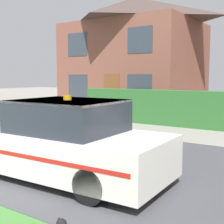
# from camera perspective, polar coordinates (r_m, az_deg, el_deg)

# --- Properties ---
(road_strip) EXTENTS (28.00, 5.95, 0.01)m
(road_strip) POSITION_cam_1_polar(r_m,az_deg,el_deg) (7.77, -5.71, -8.01)
(road_strip) COLOR #424247
(road_strip) RESTS_ON ground
(garden_hedge) EXTENTS (9.59, 0.61, 1.41)m
(garden_hedge) POSITION_cam_1_polar(r_m,az_deg,el_deg) (12.41, 13.95, 0.53)
(garden_hedge) COLOR #2D662D
(garden_hedge) RESTS_ON ground
(police_car) EXTENTS (4.58, 1.92, 1.59)m
(police_car) POSITION_cam_1_polar(r_m,az_deg,el_deg) (6.14, -9.77, -5.33)
(police_car) COLOR black
(police_car) RESTS_ON road_strip
(house_left) EXTENTS (7.71, 6.26, 6.68)m
(house_left) POSITION_cam_1_polar(r_m,az_deg,el_deg) (19.40, 4.17, 10.75)
(house_left) COLOR brown
(house_left) RESTS_ON ground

